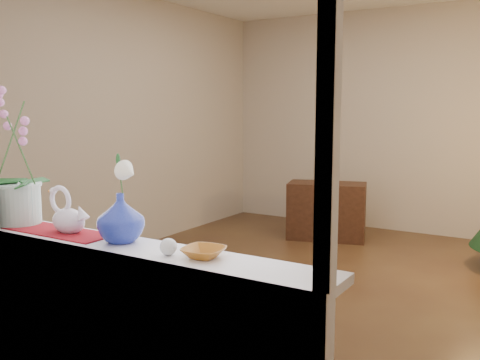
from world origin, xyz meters
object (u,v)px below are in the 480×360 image
object	(u,v)px
orchid_pot	(16,156)
swan	(68,211)
blue_vase	(121,214)
side_table	(327,211)
amber_dish	(204,253)
paperweight	(168,247)

from	to	relation	value
orchid_pot	swan	distance (m)	0.44
blue_vase	side_table	xyz separation A→B (m)	(-0.67, 4.00, -0.72)
swan	amber_dish	bearing A→B (deg)	16.07
swan	amber_dish	size ratio (longest dim) A/B	1.74
blue_vase	side_table	world-z (taller)	blue_vase
swan	blue_vase	xyz separation A→B (m)	(0.33, 0.01, 0.02)
paperweight	side_table	world-z (taller)	paperweight
swan	side_table	xyz separation A→B (m)	(-0.34, 4.01, -0.70)
paperweight	blue_vase	bearing A→B (deg)	169.31
orchid_pot	swan	world-z (taller)	orchid_pot
paperweight	amber_dish	xyz separation A→B (m)	(0.14, 0.05, -0.02)
orchid_pot	paperweight	size ratio (longest dim) A/B	9.94
swan	blue_vase	world-z (taller)	blue_vase
amber_dish	blue_vase	bearing A→B (deg)	178.50
orchid_pot	blue_vase	world-z (taller)	orchid_pot
blue_vase	amber_dish	size ratio (longest dim) A/B	1.75
amber_dish	swan	bearing A→B (deg)	179.73
orchid_pot	paperweight	bearing A→B (deg)	-2.85
orchid_pot	side_table	bearing A→B (deg)	89.60
amber_dish	orchid_pot	bearing A→B (deg)	179.87
orchid_pot	swan	size ratio (longest dim) A/B	2.80
orchid_pot	blue_vase	bearing A→B (deg)	0.75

